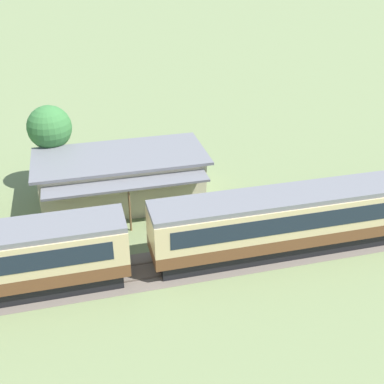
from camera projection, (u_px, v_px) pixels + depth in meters
name	position (u px, v px, depth m)	size (l,w,h in m)	color
passenger_train	(324.00, 214.00, 29.46)	(110.91, 2.89, 3.97)	brown
railway_track	(234.00, 257.00, 29.24)	(163.97, 3.60, 0.04)	#665B51
station_building	(122.00, 178.00, 34.36)	(12.04, 7.09, 3.72)	beige
yard_tree_1	(50.00, 128.00, 35.08)	(3.24, 3.24, 6.47)	brown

